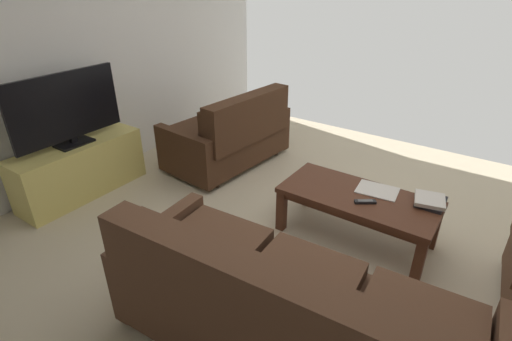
{
  "coord_description": "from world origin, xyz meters",
  "views": [
    {
      "loc": [
        -1.01,
        2.29,
        1.96
      ],
      "look_at": [
        0.45,
        0.2,
        0.63
      ],
      "focal_mm": 26.99,
      "sensor_mm": 36.0,
      "label": 1
    }
  ],
  "objects_px": {
    "loose_magazine": "(377,190)",
    "tv_remote": "(365,202)",
    "flat_tv": "(66,108)",
    "sofa_main": "(287,314)",
    "loveseat_near": "(231,134)",
    "coffee_table": "(358,202)",
    "book_stack": "(430,201)",
    "tv_stand": "(81,169)"
  },
  "relations": [
    {
      "from": "coffee_table",
      "to": "tv_remote",
      "type": "xyz_separation_m",
      "value": [
        -0.08,
        0.08,
        0.07
      ]
    },
    {
      "from": "coffee_table",
      "to": "tv_remote",
      "type": "height_order",
      "value": "tv_remote"
    },
    {
      "from": "sofa_main",
      "to": "loose_magazine",
      "type": "xyz_separation_m",
      "value": [
        0.02,
        -1.44,
        0.05
      ]
    },
    {
      "from": "tv_remote",
      "to": "loose_magazine",
      "type": "distance_m",
      "value": 0.23
    },
    {
      "from": "sofa_main",
      "to": "tv_stand",
      "type": "xyz_separation_m",
      "value": [
        2.58,
        -0.46,
        -0.1
      ]
    },
    {
      "from": "tv_stand",
      "to": "tv_remote",
      "type": "relative_size",
      "value": 7.78
    },
    {
      "from": "sofa_main",
      "to": "tv_remote",
      "type": "distance_m",
      "value": 1.21
    },
    {
      "from": "tv_stand",
      "to": "book_stack",
      "type": "distance_m",
      "value": 3.12
    },
    {
      "from": "sofa_main",
      "to": "tv_remote",
      "type": "xyz_separation_m",
      "value": [
        0.04,
        -1.21,
        0.06
      ]
    },
    {
      "from": "sofa_main",
      "to": "tv_remote",
      "type": "relative_size",
      "value": 13.28
    },
    {
      "from": "loveseat_near",
      "to": "book_stack",
      "type": "distance_m",
      "value": 2.18
    },
    {
      "from": "coffee_table",
      "to": "book_stack",
      "type": "height_order",
      "value": "book_stack"
    },
    {
      "from": "loveseat_near",
      "to": "tv_remote",
      "type": "bearing_deg",
      "value": 161.1
    },
    {
      "from": "sofa_main",
      "to": "loveseat_near",
      "type": "distance_m",
      "value": 2.54
    },
    {
      "from": "book_stack",
      "to": "loveseat_near",
      "type": "bearing_deg",
      "value": -8.84
    },
    {
      "from": "loveseat_near",
      "to": "flat_tv",
      "type": "bearing_deg",
      "value": 59.66
    },
    {
      "from": "coffee_table",
      "to": "flat_tv",
      "type": "relative_size",
      "value": 1.15
    },
    {
      "from": "tv_remote",
      "to": "loose_magazine",
      "type": "relative_size",
      "value": 0.5
    },
    {
      "from": "coffee_table",
      "to": "tv_remote",
      "type": "bearing_deg",
      "value": 134.01
    },
    {
      "from": "sofa_main",
      "to": "loose_magazine",
      "type": "height_order",
      "value": "sofa_main"
    },
    {
      "from": "flat_tv",
      "to": "coffee_table",
      "type": "bearing_deg",
      "value": -161.34
    },
    {
      "from": "loose_magazine",
      "to": "tv_remote",
      "type": "bearing_deg",
      "value": 170.21
    },
    {
      "from": "loveseat_near",
      "to": "tv_stand",
      "type": "bearing_deg",
      "value": 59.61
    },
    {
      "from": "sofa_main",
      "to": "coffee_table",
      "type": "height_order",
      "value": "sofa_main"
    },
    {
      "from": "flat_tv",
      "to": "tv_remote",
      "type": "height_order",
      "value": "flat_tv"
    },
    {
      "from": "loveseat_near",
      "to": "coffee_table",
      "type": "relative_size",
      "value": 1.18
    },
    {
      "from": "tv_remote",
      "to": "flat_tv",
      "type": "bearing_deg",
      "value": 16.37
    },
    {
      "from": "loveseat_near",
      "to": "sofa_main",
      "type": "bearing_deg",
      "value": 134.76
    },
    {
      "from": "loveseat_near",
      "to": "tv_remote",
      "type": "height_order",
      "value": "loveseat_near"
    },
    {
      "from": "sofa_main",
      "to": "loose_magazine",
      "type": "distance_m",
      "value": 1.44
    },
    {
      "from": "tv_stand",
      "to": "tv_remote",
      "type": "distance_m",
      "value": 2.65
    },
    {
      "from": "sofa_main",
      "to": "flat_tv",
      "type": "bearing_deg",
      "value": -10.1
    },
    {
      "from": "loveseat_near",
      "to": "flat_tv",
      "type": "distance_m",
      "value": 1.64
    },
    {
      "from": "coffee_table",
      "to": "loose_magazine",
      "type": "distance_m",
      "value": 0.19
    },
    {
      "from": "flat_tv",
      "to": "loose_magazine",
      "type": "height_order",
      "value": "flat_tv"
    },
    {
      "from": "sofa_main",
      "to": "book_stack",
      "type": "xyz_separation_m",
      "value": [
        -0.36,
        -1.47,
        0.07
      ]
    },
    {
      "from": "tv_stand",
      "to": "tv_remote",
      "type": "height_order",
      "value": "tv_stand"
    },
    {
      "from": "coffee_table",
      "to": "loose_magazine",
      "type": "bearing_deg",
      "value": -123.5
    },
    {
      "from": "tv_remote",
      "to": "loose_magazine",
      "type": "height_order",
      "value": "tv_remote"
    },
    {
      "from": "tv_stand",
      "to": "book_stack",
      "type": "relative_size",
      "value": 4.3
    },
    {
      "from": "sofa_main",
      "to": "flat_tv",
      "type": "distance_m",
      "value": 2.67
    },
    {
      "from": "sofa_main",
      "to": "coffee_table",
      "type": "distance_m",
      "value": 1.3
    }
  ]
}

